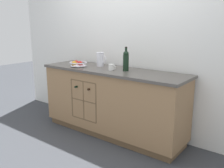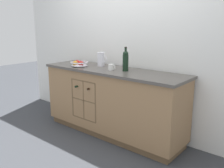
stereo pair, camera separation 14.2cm
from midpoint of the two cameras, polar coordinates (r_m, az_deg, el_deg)
The scene contains 7 objects.
ground_plane at distance 3.65m, azimuth -1.13°, elevation -11.14°, with size 14.00×14.00×0.00m, color #383A3F.
back_wall at distance 3.61m, azimuth 2.30°, elevation 9.55°, with size 4.49×0.06×2.55m, color white.
kitchen_island at distance 3.48m, azimuth -1.22°, elevation -4.05°, with size 2.13×0.62×0.93m.
fruit_bowl at distance 3.64m, azimuth -8.87°, elevation 4.64°, with size 0.26×0.26×0.09m.
white_pitcher at distance 3.61m, azimuth -3.81°, elevation 5.72°, with size 0.16×0.11×0.20m.
ceramic_mug at distance 3.30m, azimuth -1.35°, elevation 3.87°, with size 0.11×0.07×0.08m.
standing_wine_bottle at distance 3.24m, azimuth 1.94°, elevation 5.45°, with size 0.08×0.08×0.31m.
Camera 1 is at (2.02, -2.64, 1.53)m, focal length 40.00 mm.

